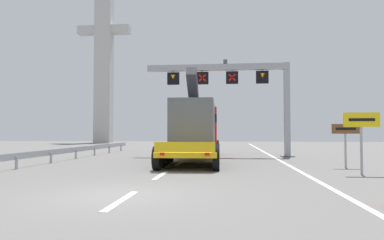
{
  "coord_description": "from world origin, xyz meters",
  "views": [
    {
      "loc": [
        3.04,
        -9.42,
        1.74
      ],
      "look_at": [
        0.71,
        12.93,
        2.54
      ],
      "focal_mm": 32.41,
      "sensor_mm": 36.0,
      "label": 1
    }
  ],
  "objects_px": {
    "overhead_lane_gantry": "(237,82)",
    "bridge_pylon_distant": "(104,50)",
    "heavy_haul_truck_yellow": "(197,129)",
    "exit_sign_yellow": "(361,128)",
    "tourist_info_sign_brown": "(346,135)"
  },
  "relations": [
    {
      "from": "overhead_lane_gantry",
      "to": "bridge_pylon_distant",
      "type": "relative_size",
      "value": 0.34
    },
    {
      "from": "heavy_haul_truck_yellow",
      "to": "bridge_pylon_distant",
      "type": "distance_m",
      "value": 40.88
    },
    {
      "from": "bridge_pylon_distant",
      "to": "heavy_haul_truck_yellow",
      "type": "bearing_deg",
      "value": -60.57
    },
    {
      "from": "heavy_haul_truck_yellow",
      "to": "bridge_pylon_distant",
      "type": "bearing_deg",
      "value": 119.43
    },
    {
      "from": "exit_sign_yellow",
      "to": "heavy_haul_truck_yellow",
      "type": "bearing_deg",
      "value": 132.27
    },
    {
      "from": "overhead_lane_gantry",
      "to": "tourist_info_sign_brown",
      "type": "height_order",
      "value": "overhead_lane_gantry"
    },
    {
      "from": "heavy_haul_truck_yellow",
      "to": "exit_sign_yellow",
      "type": "xyz_separation_m",
      "value": [
        7.52,
        -8.27,
        -0.05
      ]
    },
    {
      "from": "overhead_lane_gantry",
      "to": "bridge_pylon_distant",
      "type": "distance_m",
      "value": 39.54
    },
    {
      "from": "tourist_info_sign_brown",
      "to": "bridge_pylon_distant",
      "type": "relative_size",
      "value": 0.07
    },
    {
      "from": "overhead_lane_gantry",
      "to": "exit_sign_yellow",
      "type": "relative_size",
      "value": 4.14
    },
    {
      "from": "exit_sign_yellow",
      "to": "tourist_info_sign_brown",
      "type": "distance_m",
      "value": 2.86
    },
    {
      "from": "exit_sign_yellow",
      "to": "bridge_pylon_distant",
      "type": "xyz_separation_m",
      "value": [
        -26.42,
        41.77,
        13.91
      ]
    },
    {
      "from": "overhead_lane_gantry",
      "to": "heavy_haul_truck_yellow",
      "type": "xyz_separation_m",
      "value": [
        -2.72,
        -2.09,
        -3.4
      ]
    },
    {
      "from": "tourist_info_sign_brown",
      "to": "bridge_pylon_distant",
      "type": "xyz_separation_m",
      "value": [
        -26.71,
        38.94,
        14.23
      ]
    },
    {
      "from": "exit_sign_yellow",
      "to": "bridge_pylon_distant",
      "type": "bearing_deg",
      "value": 122.31
    }
  ]
}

